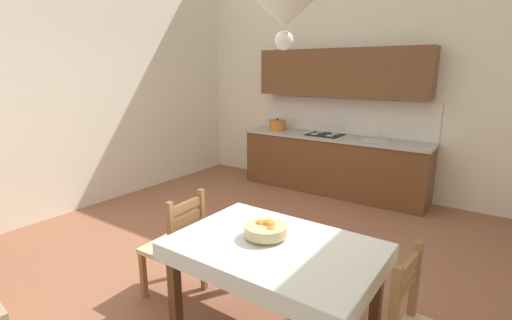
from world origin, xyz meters
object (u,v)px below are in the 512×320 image
kitchen_cabinetry (334,138)px  dining_chair_tv_side (176,247)px  dining_table (275,260)px  pendant_lamp (284,17)px  fruit_bowl (266,230)px

kitchen_cabinetry → dining_chair_tv_side: size_ratio=3.12×
kitchen_cabinetry → dining_table: bearing=-73.1°
dining_chair_tv_side → pendant_lamp: bearing=0.4°
dining_chair_tv_side → pendant_lamp: pendant_lamp is taller
dining_table → fruit_bowl: bearing=159.0°
dining_table → dining_chair_tv_side: bearing=-179.4°
dining_table → dining_chair_tv_side: 0.99m
pendant_lamp → dining_chair_tv_side: bearing=-179.6°
kitchen_cabinetry → dining_table: kitchen_cabinetry is taller
dining_chair_tv_side → fruit_bowl: 0.95m
dining_table → pendant_lamp: (0.04, -0.00, 1.56)m
dining_chair_tv_side → fruit_bowl: bearing=3.2°
dining_table → pendant_lamp: bearing=-3.5°
kitchen_cabinetry → dining_chair_tv_side: kitchen_cabinetry is taller
fruit_bowl → pendant_lamp: 1.38m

